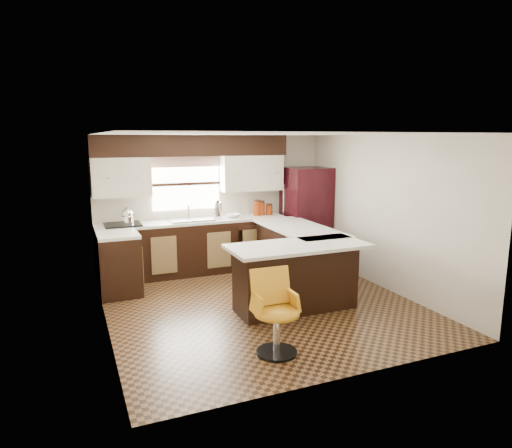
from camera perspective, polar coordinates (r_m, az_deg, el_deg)
name	(u,v)px	position (r m, az deg, el deg)	size (l,w,h in m)	color
floor	(261,304)	(6.64, 0.59, -10.00)	(4.40, 4.40, 0.00)	#49301A
ceiling	(261,134)	(6.21, 0.63, 11.19)	(4.40, 4.40, 0.00)	silver
wall_back	(213,202)	(8.36, -5.36, 2.76)	(4.40, 4.40, 0.00)	beige
wall_front	(352,261)	(4.43, 11.95, -4.53)	(4.40, 4.40, 0.00)	beige
wall_left	(102,234)	(5.83, -18.72, -1.21)	(4.40, 4.40, 0.00)	beige
wall_right	(384,213)	(7.39, 15.75, 1.37)	(4.40, 4.40, 0.00)	beige
base_cab_back	(195,248)	(8.09, -7.68, -2.96)	(3.30, 0.60, 0.90)	black
base_cab_left	(119,265)	(7.24, -16.72, -4.95)	(0.60, 0.70, 0.90)	black
counter_back	(194,221)	(7.99, -7.76, 0.34)	(3.30, 0.60, 0.04)	silver
counter_left	(118,235)	(7.13, -16.92, -1.29)	(0.60, 0.70, 0.04)	silver
soffit	(193,146)	(8.00, -7.89, 9.69)	(3.40, 0.35, 0.36)	black
upper_cab_left	(121,177)	(7.80, -16.52, 5.65)	(0.94, 0.35, 0.64)	beige
upper_cab_right	(251,173)	(8.37, -0.59, 6.40)	(1.14, 0.35, 0.64)	beige
window_pane	(186,184)	(8.16, -8.73, 4.97)	(1.20, 0.02, 0.90)	white
valance	(186,162)	(8.10, -8.74, 7.70)	(1.30, 0.06, 0.18)	#D19B93
sink	(191,220)	(7.96, -8.08, 0.55)	(0.75, 0.45, 0.03)	#B2B2B7
dishwasher	(253,247)	(8.14, -0.33, -2.92)	(0.58, 0.03, 0.78)	black
cooktop	(123,225)	(7.75, -16.32, -0.06)	(0.58, 0.50, 0.03)	black
peninsula_long	(297,257)	(7.41, 5.10, -4.17)	(0.60, 1.95, 0.90)	black
peninsula_return	(296,278)	(6.35, 4.99, -6.73)	(1.65, 0.60, 0.90)	black
counter_pen_long	(300,228)	(7.33, 5.51, -0.56)	(0.84, 1.95, 0.04)	silver
counter_pen_return	(298,246)	(6.14, 5.28, -2.77)	(1.89, 0.84, 0.04)	silver
refrigerator	(306,216)	(8.67, 6.26, 1.06)	(0.78, 0.74, 1.81)	black
bar_chair	(277,314)	(5.06, 2.64, -11.14)	(0.50, 0.50, 0.93)	orange
kettle	(127,215)	(7.74, -15.81, 1.04)	(0.20, 0.20, 0.27)	silver
percolator	(218,210)	(8.09, -4.81, 1.70)	(0.15, 0.15, 0.29)	silver
mixing_bowl	(233,216)	(8.19, -2.94, 1.06)	(0.26, 0.26, 0.06)	white
canister_large	(257,208)	(8.37, 0.14, 1.95)	(0.14, 0.14, 0.26)	maroon
canister_med	(261,209)	(8.40, 0.68, 1.92)	(0.12, 0.12, 0.24)	maroon
canister_small	(269,210)	(8.47, 1.65, 1.77)	(0.13, 0.13, 0.18)	maroon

